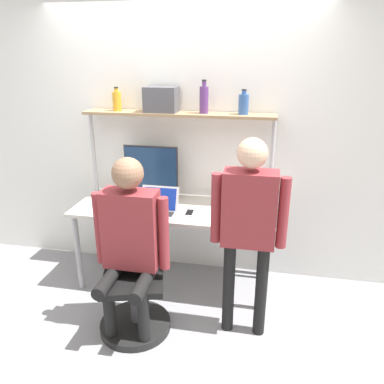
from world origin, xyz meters
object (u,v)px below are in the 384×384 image
bottle_blue (244,104)px  bottle_amber (117,101)px  cell_phone (189,213)px  monitor (151,171)px  office_chair (134,295)px  storage_box (161,99)px  person_standing (249,217)px  laptop (159,205)px  bottle_purple (204,99)px  person_seated (130,235)px

bottle_blue → bottle_amber: bottle_amber is taller
bottle_amber → cell_phone: bearing=-23.4°
bottle_blue → bottle_amber: size_ratio=0.99×
monitor → office_chair: (0.09, -0.85, -0.76)m
office_chair → storage_box: bearing=88.9°
person_standing → bottle_blue: bearing=98.9°
laptop → bottle_purple: (0.33, 0.33, 0.88)m
office_chair → storage_box: (0.02, 0.88, 1.41)m
storage_box → bottle_amber: bearing=180.0°
person_standing → bottle_purple: 1.16m
laptop → cell_phone: (0.27, 0.01, -0.05)m
cell_phone → office_chair: office_chair is taller
person_standing → office_chair: bearing=-173.1°
person_seated → storage_box: 1.27m
bottle_purple → bottle_amber: bottle_purple is taller
laptop → storage_box: 0.93m
person_seated → person_standing: person_standing is taller
person_standing → bottle_purple: size_ratio=5.54×
bottle_purple → bottle_amber: 0.79m
person_seated → storage_box: bearing=89.6°
monitor → bottle_purple: bottle_purple is taller
person_standing → bottle_amber: bottle_amber is taller
person_seated → bottle_blue: bearing=51.9°
office_chair → bottle_blue: bearing=50.1°
bottle_purple → office_chair: bearing=-114.3°
laptop → person_seated: 0.60m
cell_phone → bottle_blue: bearing=38.0°
office_chair → bottle_blue: size_ratio=4.47×
person_seated → monitor: bearing=96.6°
monitor → person_seated: bearing=-83.4°
cell_phone → office_chair: bearing=-120.4°
cell_phone → storage_box: size_ratio=0.53×
person_standing → storage_box: storage_box is taller
bottle_amber → bottle_purple: bearing=-0.0°
storage_box → office_chair: bearing=-91.1°
monitor → person_seated: 0.93m
laptop → storage_box: storage_box is taller
person_seated → person_standing: bearing=9.9°
monitor → person_seated: size_ratio=0.37×
office_chair → person_seated: 0.55m
laptop → storage_box: (-0.05, 0.33, 0.87)m
cell_phone → bottle_amber: size_ratio=0.72×
laptop → cell_phone: bearing=3.2°
office_chair → person_seated: bearing=-76.3°
cell_phone → person_standing: size_ratio=0.10×
laptop → bottle_purple: 0.99m
laptop → monitor: bearing=117.4°
bottle_purple → laptop: bearing=-135.3°
cell_phone → office_chair: (-0.33, -0.56, -0.49)m
storage_box → monitor: bearing=-165.9°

